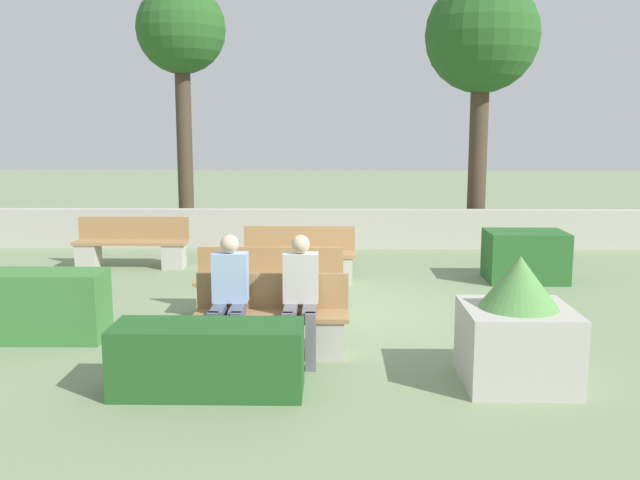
# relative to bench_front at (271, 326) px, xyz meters

# --- Properties ---
(ground_plane) EXTENTS (60.00, 60.00, 0.00)m
(ground_plane) POSITION_rel_bench_front_xyz_m (0.70, 1.89, -0.34)
(ground_plane) COLOR gray
(perimeter_wall) EXTENTS (14.51, 0.30, 0.80)m
(perimeter_wall) POSITION_rel_bench_front_xyz_m (0.70, 6.92, 0.06)
(perimeter_wall) COLOR #B7B2A8
(perimeter_wall) RESTS_ON ground_plane
(bench_front) EXTENTS (1.69, 0.48, 0.88)m
(bench_front) POSITION_rel_bench_front_xyz_m (0.00, 0.00, 0.00)
(bench_front) COLOR #A37A4C
(bench_front) RESTS_ON ground_plane
(bench_left_side) EXTENTS (1.81, 0.49, 0.88)m
(bench_left_side) POSITION_rel_bench_front_xyz_m (0.13, 3.70, 0.01)
(bench_left_side) COLOR #A37A4C
(bench_left_side) RESTS_ON ground_plane
(bench_right_side) EXTENTS (1.97, 0.48, 0.88)m
(bench_right_side) POSITION_rel_bench_front_xyz_m (-0.17, 1.71, 0.01)
(bench_right_side) COLOR #A37A4C
(bench_right_side) RESTS_ON ground_plane
(bench_back) EXTENTS (1.98, 0.49, 0.88)m
(bench_back) POSITION_rel_bench_front_xyz_m (-2.90, 4.83, 0.01)
(bench_back) COLOR #A37A4C
(bench_back) RESTS_ON ground_plane
(person_seated_man) EXTENTS (0.38, 0.64, 1.35)m
(person_seated_man) POSITION_rel_bench_front_xyz_m (-0.44, -0.14, 0.41)
(person_seated_man) COLOR #515B70
(person_seated_man) RESTS_ON ground_plane
(person_seated_woman) EXTENTS (0.38, 0.64, 1.35)m
(person_seated_woman) POSITION_rel_bench_front_xyz_m (0.33, -0.14, 0.41)
(person_seated_woman) COLOR slate
(person_seated_woman) RESTS_ON ground_plane
(hedge_block_near_left) EXTENTS (1.70, 0.62, 0.82)m
(hedge_block_near_left) POSITION_rel_bench_front_xyz_m (-2.86, 0.54, 0.07)
(hedge_block_near_left) COLOR #3D7A38
(hedge_block_near_left) RESTS_ON ground_plane
(hedge_block_near_right) EXTENTS (1.25, 0.88, 0.81)m
(hedge_block_near_right) POSITION_rel_bench_front_xyz_m (3.79, 3.85, 0.07)
(hedge_block_near_right) COLOR #286028
(hedge_block_near_right) RESTS_ON ground_plane
(hedge_block_mid_left) EXTENTS (1.79, 0.65, 0.66)m
(hedge_block_mid_left) POSITION_rel_bench_front_xyz_m (-0.50, -1.11, -0.00)
(hedge_block_mid_left) COLOR #235623
(hedge_block_mid_left) RESTS_ON ground_plane
(planter_corner_left) EXTENTS (1.04, 1.04, 1.27)m
(planter_corner_left) POSITION_rel_bench_front_xyz_m (2.47, -0.81, 0.22)
(planter_corner_left) COLOR #B7B2A8
(planter_corner_left) RESTS_ON ground_plane
(tree_leftmost) EXTENTS (1.95, 1.95, 5.56)m
(tree_leftmost) POSITION_rel_bench_front_xyz_m (-2.66, 8.50, 4.09)
(tree_leftmost) COLOR #473828
(tree_leftmost) RESTS_ON ground_plane
(tree_center_left) EXTENTS (2.40, 2.40, 5.57)m
(tree_center_left) POSITION_rel_bench_front_xyz_m (3.80, 7.97, 3.93)
(tree_center_left) COLOR #473828
(tree_center_left) RESTS_ON ground_plane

